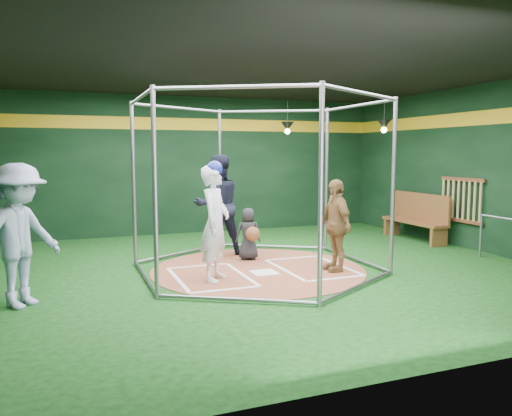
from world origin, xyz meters
name	(u,v)px	position (x,y,z in m)	size (l,w,h in m)	color
room_shell	(258,171)	(0.00, 0.01, 1.75)	(10.10, 9.10, 3.53)	#0C340C
clay_disc	(258,269)	(0.00, 0.00, 0.01)	(3.80, 3.80, 0.01)	#955136
home_plate	(264,272)	(0.00, -0.30, 0.02)	(0.43, 0.43, 0.01)	white
batter_box_left	(210,277)	(-0.95, -0.25, 0.02)	(1.17, 1.77, 0.01)	white
batter_box_right	(312,267)	(0.95, -0.25, 0.02)	(1.17, 1.77, 0.01)	white
batting_cage	(258,186)	(0.00, 0.00, 1.50)	(4.05, 4.67, 3.00)	gray
bat_rack	(461,200)	(4.93, 0.40, 1.05)	(0.07, 1.25, 0.98)	brown
pendant_lamp_near	(287,127)	(2.20, 3.60, 2.74)	(0.34, 0.34, 0.90)	black
pendant_lamp_far	(384,125)	(4.00, 2.00, 2.74)	(0.34, 0.34, 0.90)	black
batter_figure	(215,222)	(-0.92, -0.46, 0.97)	(0.76, 0.82, 1.94)	silver
visitor_leopard	(336,225)	(1.24, -0.56, 0.82)	(0.94, 0.39, 1.61)	tan
catcher_figure	(249,234)	(0.12, 0.81, 0.52)	(0.54, 0.59, 1.01)	black
umpire	(218,205)	(-0.30, 1.48, 1.03)	(0.99, 0.77, 2.03)	black
bystander_blue	(20,236)	(-3.75, -0.83, 0.97)	(1.26, 0.72, 1.94)	#96A5C7
dugout_bench	(417,216)	(4.64, 1.48, 0.57)	(0.45, 1.92, 1.12)	brown
steel_railing	(501,232)	(4.55, -1.05, 0.58)	(0.05, 1.01, 0.87)	gray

